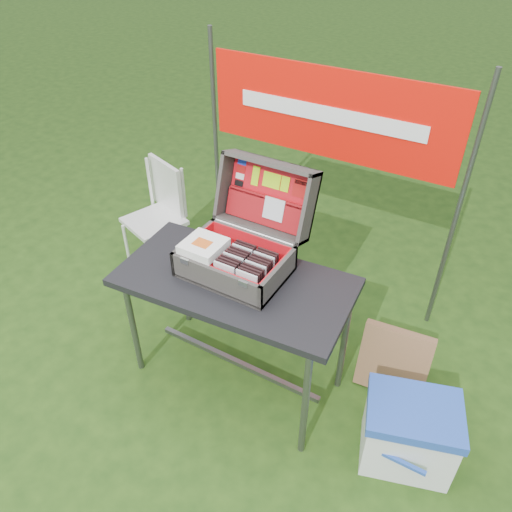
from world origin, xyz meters
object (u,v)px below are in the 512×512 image
Objects in this scene: table at (236,331)px; cooler at (409,433)px; chair at (154,222)px; cardboard_box at (394,361)px; suitcase at (240,229)px.

table is 1.04m from cooler.
chair is (-1.10, 0.61, 0.03)m from table.
chair is 1.99× the size of cardboard_box.
suitcase is (-0.03, 0.11, 0.63)m from table.
table is 2.70× the size of cooler.
chair is (-1.07, 0.50, -0.60)m from suitcase.
table reaches higher than cardboard_box.
table is at bearing -75.73° from suitcase.
suitcase reaches higher than table.
chair reaches higher than cardboard_box.
chair reaches higher than table.
table is 2.96× the size of cardboard_box.
suitcase is 0.66× the size of chair.
table is at bearing -10.00° from chair.
chair is (-2.12, 0.62, 0.21)m from cooler.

